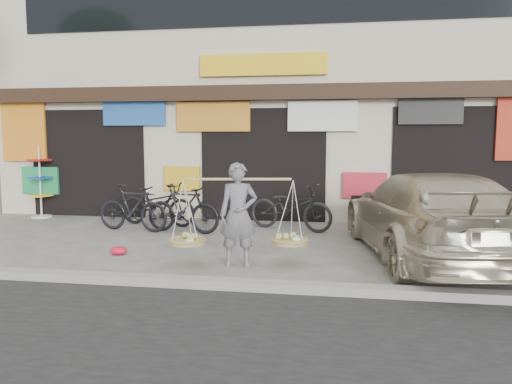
% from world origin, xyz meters
% --- Properties ---
extents(ground, '(70.00, 70.00, 0.00)m').
position_xyz_m(ground, '(0.00, 0.00, 0.00)').
color(ground, gray).
rests_on(ground, ground).
extents(kerb, '(70.00, 0.25, 0.12)m').
position_xyz_m(kerb, '(0.00, -2.00, 0.06)').
color(kerb, gray).
rests_on(kerb, ground).
extents(shophouse_block, '(14.00, 6.32, 7.00)m').
position_xyz_m(shophouse_block, '(-0.00, 6.42, 3.45)').
color(shophouse_block, beige).
rests_on(shophouse_block, ground).
extents(street_vendor, '(2.15, 0.83, 1.62)m').
position_xyz_m(street_vendor, '(0.24, -0.78, 0.75)').
color(street_vendor, slate).
rests_on(street_vendor, ground).
extents(bike_0, '(1.99, 1.01, 1.00)m').
position_xyz_m(bike_0, '(-2.28, 2.45, 0.50)').
color(bike_0, black).
rests_on(bike_0, ground).
extents(bike_1, '(1.75, 0.79, 1.01)m').
position_xyz_m(bike_1, '(-1.45, 1.69, 0.51)').
color(bike_1, black).
rests_on(bike_1, ground).
extents(bike_2, '(2.05, 1.30, 1.02)m').
position_xyz_m(bike_2, '(0.78, 2.35, 0.51)').
color(bike_2, black).
rests_on(bike_2, ground).
extents(bike_3, '(1.75, 0.79, 1.01)m').
position_xyz_m(bike_3, '(-2.56, 1.69, 0.51)').
color(bike_3, black).
rests_on(bike_3, ground).
extents(suv, '(2.76, 5.25, 1.45)m').
position_xyz_m(suv, '(3.26, 0.19, 0.73)').
color(suv, beige).
rests_on(suv, ground).
extents(display_rack, '(0.50, 0.50, 1.78)m').
position_xyz_m(display_rack, '(-5.58, 3.06, 0.72)').
color(display_rack, silver).
rests_on(display_rack, ground).
extents(red_bag, '(0.31, 0.25, 0.14)m').
position_xyz_m(red_bag, '(-1.94, -0.41, 0.07)').
color(red_bag, red).
rests_on(red_bag, ground).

